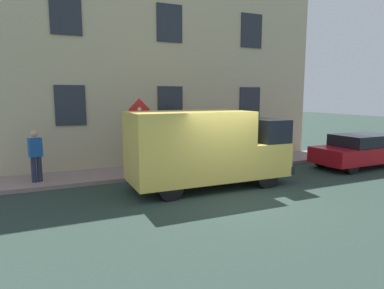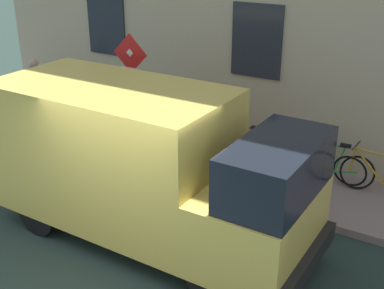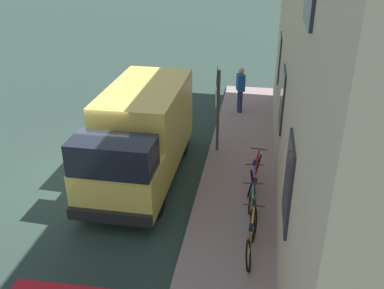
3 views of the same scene
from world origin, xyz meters
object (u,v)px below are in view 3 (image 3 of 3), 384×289
(sign_post_stacked, at_px, (217,97))
(delivery_van, at_px, (141,134))
(bicycle_green, at_px, (252,213))
(pedestrian, at_px, (240,88))
(bicycle_orange, at_px, (251,238))
(bicycle_red, at_px, (255,173))
(bicycle_purple, at_px, (254,191))

(sign_post_stacked, xyz_separation_m, delivery_van, (-1.91, -1.68, -0.57))
(bicycle_green, height_order, pedestrian, pedestrian)
(bicycle_orange, distance_m, pedestrian, 8.10)
(sign_post_stacked, relative_size, bicycle_red, 1.53)
(delivery_van, height_order, bicycle_red, delivery_van)
(sign_post_stacked, height_order, bicycle_orange, sign_post_stacked)
(delivery_van, distance_m, bicycle_purple, 3.48)
(sign_post_stacked, distance_m, bicycle_orange, 5.02)
(sign_post_stacked, bearing_deg, bicycle_green, -71.22)
(bicycle_green, bearing_deg, bicycle_purple, -4.32)
(delivery_van, height_order, bicycle_purple, delivery_van)
(bicycle_orange, bearing_deg, delivery_van, 49.75)
(bicycle_purple, xyz_separation_m, pedestrian, (-0.75, 6.22, 0.56))
(sign_post_stacked, relative_size, bicycle_orange, 1.53)
(bicycle_green, relative_size, bicycle_purple, 1.00)
(bicycle_orange, xyz_separation_m, bicycle_green, (-0.00, 0.91, 0.00))
(bicycle_red, bearing_deg, bicycle_purple, -172.36)
(sign_post_stacked, xyz_separation_m, pedestrian, (0.52, 3.39, -0.84))
(delivery_van, bearing_deg, bicycle_red, 86.16)
(bicycle_orange, height_order, bicycle_red, same)
(sign_post_stacked, height_order, pedestrian, sign_post_stacked)
(bicycle_purple, bearing_deg, pedestrian, 2.39)
(sign_post_stacked, bearing_deg, delivery_van, -138.62)
(sign_post_stacked, height_order, delivery_van, sign_post_stacked)
(bicycle_orange, distance_m, bicycle_purple, 1.82)
(sign_post_stacked, xyz_separation_m, bicycle_purple, (1.27, -2.83, -1.40))
(bicycle_orange, height_order, bicycle_green, same)
(bicycle_purple, bearing_deg, bicycle_orange, 175.56)
(sign_post_stacked, relative_size, bicycle_purple, 1.53)
(bicycle_red, bearing_deg, bicycle_orange, -172.28)
(bicycle_purple, xyz_separation_m, bicycle_red, (0.00, 0.91, 0.00))
(bicycle_green, bearing_deg, bicycle_red, -4.37)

